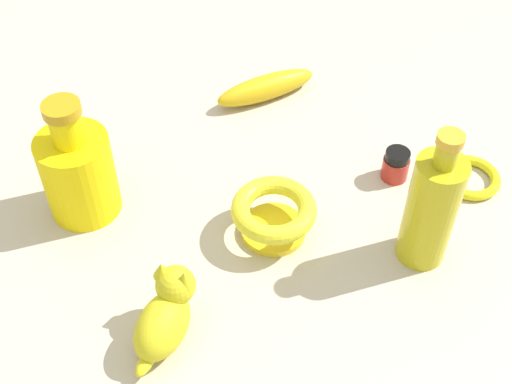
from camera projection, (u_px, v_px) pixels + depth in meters
name	position (u px, v px, depth m)	size (l,w,h in m)	color
ground	(256.00, 218.00, 0.93)	(2.00, 2.00, 0.00)	#BCB29E
bottle_tall	(431.00, 208.00, 0.83)	(0.06, 0.06, 0.20)	gold
bottle_short	(78.00, 171.00, 0.90)	(0.10, 0.10, 0.18)	yellow
cat_figurine	(166.00, 315.00, 0.78)	(0.12, 0.07, 0.09)	gold
bowl	(274.00, 213.00, 0.89)	(0.11, 0.11, 0.06)	yellow
banana	(266.00, 88.00, 1.09)	(0.17, 0.04, 0.04)	gold
nail_polish_jar	(396.00, 165.00, 0.97)	(0.04, 0.04, 0.05)	#AC2922
bangle	(470.00, 177.00, 0.97)	(0.09, 0.09, 0.01)	yellow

